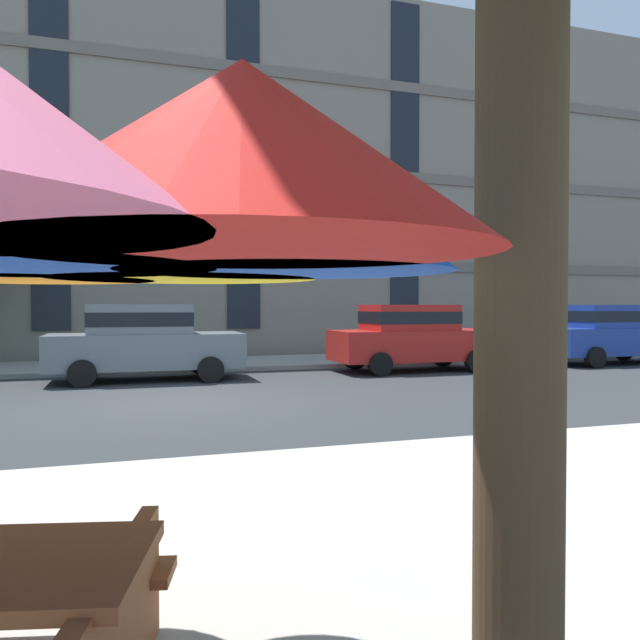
{
  "coord_description": "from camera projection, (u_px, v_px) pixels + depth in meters",
  "views": [
    {
      "loc": [
        -0.92,
        -11.15,
        1.73
      ],
      "look_at": [
        3.73,
        3.2,
        1.4
      ],
      "focal_mm": 34.41,
      "sensor_mm": 36.0,
      "label": 1
    }
  ],
  "objects": [
    {
      "name": "ground_plane",
      "position": [
        176.0,
        403.0,
        10.93
      ],
      "size": [
        120.0,
        120.0,
        0.0
      ],
      "primitive_type": "plane",
      "color": "#2D3033"
    },
    {
      "name": "sidewalk_far",
      "position": [
        156.0,
        365.0,
        17.39
      ],
      "size": [
        56.0,
        3.6,
        0.12
      ],
      "primitive_type": "cube",
      "color": "#9E998E",
      "rests_on": "ground"
    },
    {
      "name": "apartment_building",
      "position": [
        144.0,
        193.0,
        25.04
      ],
      "size": [
        47.05,
        12.08,
        12.8
      ],
      "color": "gray",
      "rests_on": "ground"
    },
    {
      "name": "sedan_gray",
      "position": [
        144.0,
        340.0,
        14.29
      ],
      "size": [
        4.4,
        1.98,
        1.78
      ],
      "color": "slate",
      "rests_on": "ground"
    },
    {
      "name": "sedan_red",
      "position": [
        412.0,
        336.0,
        16.43
      ],
      "size": [
        4.4,
        1.98,
        1.78
      ],
      "color": "#B21E19",
      "rests_on": "ground"
    },
    {
      "name": "sedan_blue",
      "position": [
        609.0,
        332.0,
        18.45
      ],
      "size": [
        4.4,
        1.98,
        1.78
      ],
      "color": "navy",
      "rests_on": "ground"
    }
  ]
}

